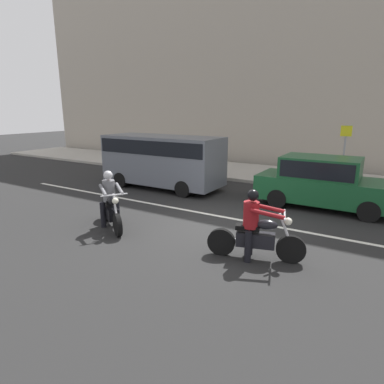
% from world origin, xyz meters
% --- Properties ---
extents(ground_plane, '(80.00, 80.00, 0.00)m').
position_xyz_m(ground_plane, '(0.00, 0.00, 0.00)').
color(ground_plane, black).
extents(sidewalk_slab, '(40.00, 4.40, 0.14)m').
position_xyz_m(sidewalk_slab, '(0.00, 8.00, 0.07)').
color(sidewalk_slab, '#A8A399').
rests_on(sidewalk_slab, ground_plane).
extents(building_facade, '(40.00, 1.40, 14.74)m').
position_xyz_m(building_facade, '(0.00, 11.40, 7.37)').
color(building_facade, '#A89E8E').
rests_on(building_facade, ground_plane).
extents(lane_marking_stripe, '(18.00, 0.14, 0.01)m').
position_xyz_m(lane_marking_stripe, '(-0.16, 0.90, 0.00)').
color(lane_marking_stripe, silver).
rests_on(lane_marking_stripe, ground_plane).
extents(motorcycle_with_rider_gray, '(1.78, 1.19, 1.61)m').
position_xyz_m(motorcycle_with_rider_gray, '(-2.35, -1.56, 0.66)').
color(motorcycle_with_rider_gray, black).
rests_on(motorcycle_with_rider_gray, ground_plane).
extents(motorcycle_with_rider_crimson, '(2.10, 0.86, 1.59)m').
position_xyz_m(motorcycle_with_rider_crimson, '(1.81, -1.36, 0.65)').
color(motorcycle_with_rider_crimson, black).
rests_on(motorcycle_with_rider_crimson, ground_plane).
extents(parked_van_slate_gray, '(5.11, 1.96, 2.18)m').
position_xyz_m(parked_van_slate_gray, '(-3.99, 3.10, 1.27)').
color(parked_van_slate_gray, slate).
rests_on(parked_van_slate_gray, ground_plane).
extents(parked_sedan_forest_green, '(4.43, 1.82, 1.72)m').
position_xyz_m(parked_sedan_forest_green, '(2.35, 3.55, 0.88)').
color(parked_sedan_forest_green, '#164C28').
rests_on(parked_sedan_forest_green, ground_plane).
extents(street_sign_post, '(0.44, 0.08, 2.48)m').
position_xyz_m(street_sign_post, '(2.44, 7.38, 1.64)').
color(street_sign_post, gray).
rests_on(street_sign_post, sidewalk_slab).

